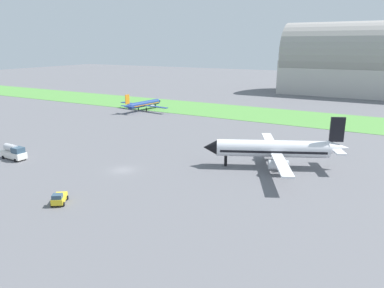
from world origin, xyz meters
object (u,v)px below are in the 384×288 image
airplane_taxiing_turboprop (143,104)px  pushback_tug_midfield (59,198)px  fuel_truck_by_runway (14,152)px  airplane_midfield_jet (275,149)px

airplane_taxiing_turboprop → pushback_tug_midfield: bearing=-145.3°
pushback_tug_midfield → fuel_truck_by_runway: fuel_truck_by_runway is taller
airplane_midfield_jet → pushback_tug_midfield: airplane_midfield_jet is taller
airplane_midfield_jet → fuel_truck_by_runway: 57.13m
airplane_taxiing_turboprop → pushback_tug_midfield: size_ratio=5.94×
airplane_taxiing_turboprop → fuel_truck_by_runway: 64.07m
airplane_midfield_jet → fuel_truck_by_runway: airplane_midfield_jet is taller
fuel_truck_by_runway → airplane_taxiing_turboprop: bearing=102.7°
pushback_tug_midfield → fuel_truck_by_runway: (-27.28, 11.67, 0.67)m
airplane_taxiing_turboprop → airplane_midfield_jet: size_ratio=0.83×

